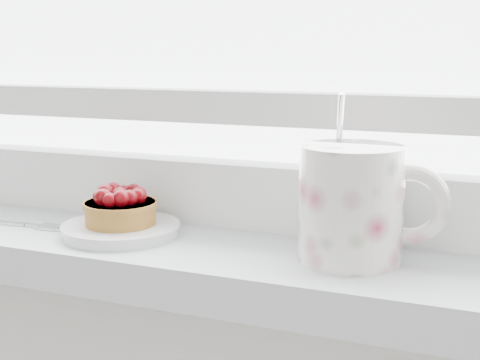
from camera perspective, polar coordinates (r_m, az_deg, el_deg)
The scene contains 4 objects.
saucer at distance 0.71m, azimuth -10.11°, elevation -4.18°, with size 0.12×0.12×0.01m, color silver.
raspberry_tart at distance 0.71m, azimuth -10.19°, elevation -2.28°, with size 0.08×0.08×0.04m.
floral_mug at distance 0.61m, azimuth 9.79°, elevation -1.82°, with size 0.14×0.11×0.15m.
fork at distance 0.78m, azimuth -18.64°, elevation -3.54°, with size 0.17×0.03×0.00m.
Camera 1 is at (0.28, 1.30, 1.13)m, focal length 50.00 mm.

